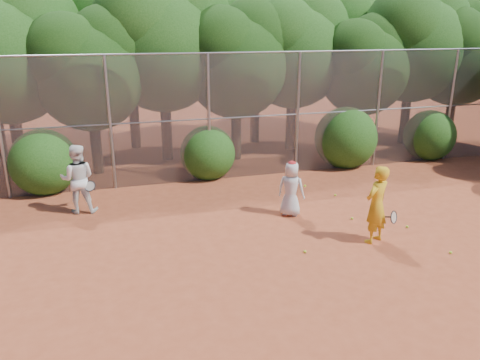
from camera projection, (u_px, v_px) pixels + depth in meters
name	position (u px, v px, depth m)	size (l,w,h in m)	color
ground	(317.00, 259.00, 10.07)	(80.00, 80.00, 0.00)	#963E22
fence_back	(236.00, 116.00, 14.86)	(20.05, 0.09, 4.03)	gray
tree_1	(6.00, 46.00, 14.71)	(4.64, 4.03, 6.35)	black
tree_2	(90.00, 65.00, 14.90)	(3.99, 3.47, 5.47)	black
tree_3	(163.00, 37.00, 16.23)	(4.89, 4.26, 6.70)	black
tree_4	(237.00, 56.00, 16.54)	(4.19, 3.64, 5.73)	black
tree_5	(294.00, 46.00, 17.84)	(4.51, 3.92, 6.17)	black
tree_6	(365.00, 62.00, 17.76)	(3.86, 3.36, 5.29)	black
tree_7	(414.00, 38.00, 18.72)	(4.77, 4.14, 6.53)	black
tree_8	(460.00, 50.00, 19.12)	(4.25, 3.70, 5.82)	black
tree_10	(130.00, 30.00, 17.90)	(5.15, 4.48, 7.06)	black
tree_11	(257.00, 41.00, 19.00)	(4.64, 4.03, 6.35)	black
tree_12	(349.00, 32.00, 20.62)	(5.02, 4.37, 6.88)	black
bush_0	(43.00, 159.00, 13.91)	(2.00, 2.00, 2.00)	#1A4411
bush_1	(208.00, 151.00, 15.26)	(1.80, 1.80, 1.80)	#1A4411
bush_2	(346.00, 135.00, 16.52)	(2.20, 2.20, 2.20)	#1A4411
bush_3	(430.00, 133.00, 17.49)	(1.90, 1.90, 1.90)	#1A4411
player_yellow	(377.00, 205.00, 10.63)	(0.90, 0.69, 1.84)	gold
player_teen	(291.00, 189.00, 12.21)	(0.85, 0.81, 1.49)	silver
player_white	(78.00, 179.00, 12.36)	(0.99, 0.85, 1.86)	white
ball_0	(352.00, 218.00, 12.12)	(0.07, 0.07, 0.07)	#ABD126
ball_1	(335.00, 195.00, 13.78)	(0.07, 0.07, 0.07)	#ABD126
ball_2	(451.00, 252.00, 10.31)	(0.07, 0.07, 0.07)	#ABD126
ball_3	(407.00, 227.00, 11.62)	(0.07, 0.07, 0.07)	#ABD126
ball_4	(305.00, 252.00, 10.35)	(0.07, 0.07, 0.07)	#ABD126
ball_5	(382.00, 181.00, 15.05)	(0.07, 0.07, 0.07)	#ABD126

